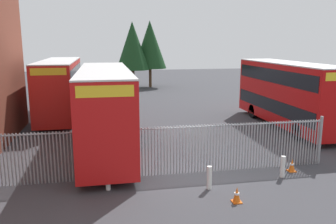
{
  "coord_description": "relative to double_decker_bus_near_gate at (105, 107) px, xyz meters",
  "views": [
    {
      "loc": [
        -3.44,
        -14.14,
        5.78
      ],
      "look_at": [
        0.0,
        4.0,
        2.0
      ],
      "focal_mm": 36.71,
      "sensor_mm": 36.0,
      "label": 1
    }
  ],
  "objects": [
    {
      "name": "bollard_near_left",
      "position": [
        -0.02,
        -5.08,
        -1.95
      ],
      "size": [
        0.2,
        0.2,
        0.95
      ],
      "primitive_type": "cylinder",
      "color": "silver",
      "rests_on": "ground"
    },
    {
      "name": "palisade_fence",
      "position": [
        2.46,
        -3.93,
        -1.24
      ],
      "size": [
        15.25,
        0.14,
        2.35
      ],
      "color": "gray",
      "rests_on": "ground"
    },
    {
      "name": "ground_plane",
      "position": [
        3.39,
        4.07,
        -2.42
      ],
      "size": [
        100.0,
        100.0,
        0.0
      ],
      "primitive_type": "plane",
      "color": "#3D3D42"
    },
    {
      "name": "double_decker_bus_behind_fence_left",
      "position": [
        -3.31,
        9.23,
        0.0
      ],
      "size": [
        2.54,
        10.81,
        4.42
      ],
      "color": "red",
      "rests_on": "ground"
    },
    {
      "name": "traffic_cone_by_gate",
      "position": [
        8.23,
        -4.63,
        -2.13
      ],
      "size": [
        0.34,
        0.34,
        0.59
      ],
      "color": "orange",
      "rests_on": "ground"
    },
    {
      "name": "bollard_near_right",
      "position": [
        7.46,
        -5.16,
        -1.95
      ],
      "size": [
        0.2,
        0.2,
        0.95
      ],
      "primitive_type": "cylinder",
      "color": "silver",
      "rests_on": "ground"
    },
    {
      "name": "double_decker_bus_behind_fence_right",
      "position": [
        12.36,
        3.25,
        0.0
      ],
      "size": [
        2.54,
        10.81,
        4.42
      ],
      "color": "#B70C0C",
      "rests_on": "ground"
    },
    {
      "name": "bollard_center_front",
      "position": [
        3.96,
        -5.75,
        -1.95
      ],
      "size": [
        0.2,
        0.2,
        0.95
      ],
      "primitive_type": "cylinder",
      "color": "silver",
      "rests_on": "ground"
    },
    {
      "name": "tree_tall_back",
      "position": [
        3.63,
        24.68,
        2.88
      ],
      "size": [
        4.08,
        4.08,
        8.23
      ],
      "color": "#4C3823",
      "rests_on": "ground"
    },
    {
      "name": "double_decker_bus_near_gate",
      "position": [
        0.0,
        0.0,
        0.0
      ],
      "size": [
        2.54,
        10.81,
        4.42
      ],
      "color": "red",
      "rests_on": "ground"
    },
    {
      "name": "tree_short_side",
      "position": [
        5.97,
        26.06,
        3.01
      ],
      "size": [
        4.19,
        4.19,
        8.44
      ],
      "color": "#4C3823",
      "rests_on": "ground"
    },
    {
      "name": "traffic_cone_mid_forecourt",
      "position": [
        4.6,
        -7.07,
        -2.13
      ],
      "size": [
        0.34,
        0.34,
        0.59
      ],
      "color": "orange",
      "rests_on": "ground"
    }
  ]
}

